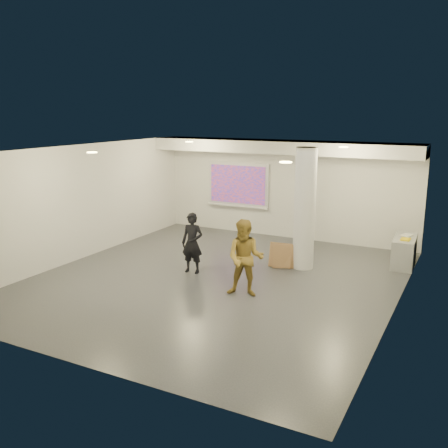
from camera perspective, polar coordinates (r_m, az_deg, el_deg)
The scene contains 20 objects.
floor at distance 11.72m, azimuth -0.91°, elevation -6.36°, with size 8.00×9.00×0.01m, color #34363B.
ceiling at distance 11.09m, azimuth -0.96°, elevation 8.42°, with size 8.00×9.00×0.01m, color silver.
wall_back at distance 15.36m, azimuth 7.08°, elevation 3.96°, with size 8.00×0.01×3.00m, color silver.
wall_front at distance 7.79m, azimuth -16.92°, elevation -5.40°, with size 8.00×0.01×3.00m, color silver.
wall_left at distance 13.64m, azimuth -15.91°, elevation 2.43°, with size 0.01×9.00×3.00m, color silver.
wall_right at distance 10.10m, azimuth 19.48°, elevation -1.42°, with size 0.01×9.00×3.00m, color silver.
soffit_band at distance 14.69m, azimuth 6.46°, elevation 8.76°, with size 8.00×1.10×0.36m, color silver.
downlight_nw at distance 14.35m, azimuth -3.99°, elevation 9.35°, with size 0.22×0.22×0.02m, color #FFE980.
downlight_ne at distance 12.64m, azimuth 13.51°, elevation 8.54°, with size 0.22×0.22×0.02m, color #FFE980.
downlight_sw at distance 11.14m, azimuth -14.85°, elevation 7.92°, with size 0.22×0.22×0.02m, color #FFE980.
downlight_se at distance 8.83m, azimuth 7.07°, elevation 7.02°, with size 0.22×0.22×0.02m, color #FFE980.
column at distance 12.36m, azimuth 9.21°, elevation 1.70°, with size 0.52×0.52×3.00m, color silver.
projection_screen at distance 15.93m, azimuth 1.61°, elevation 4.48°, with size 2.10×0.13×1.42m.
credenza at distance 13.43m, azimuth 19.89°, elevation -2.99°, with size 0.52×1.26×0.73m, color gray.
papers_stack at distance 13.59m, azimuth 20.19°, elevation -1.19°, with size 0.24×0.31×0.02m, color silver.
postit_pad at distance 13.11m, azimuth 20.04°, elevation -1.65°, with size 0.22×0.30×0.03m, color yellow.
cardboard_back at distance 12.54m, azimuth 6.83°, elevation -3.71°, with size 0.55×0.05×0.60m, color olive.
cardboard_front at distance 12.61m, azimuth 6.45°, elevation -3.56°, with size 0.57×0.06×0.62m, color olive.
woman at distance 12.05m, azimuth -3.64°, elevation -2.19°, with size 0.54×0.35×1.47m, color black.
man at distance 10.51m, azimuth 2.46°, elevation -3.92°, with size 0.80×0.63×1.65m, color olive.
Camera 1 is at (5.26, -9.73, 3.88)m, focal length 40.00 mm.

